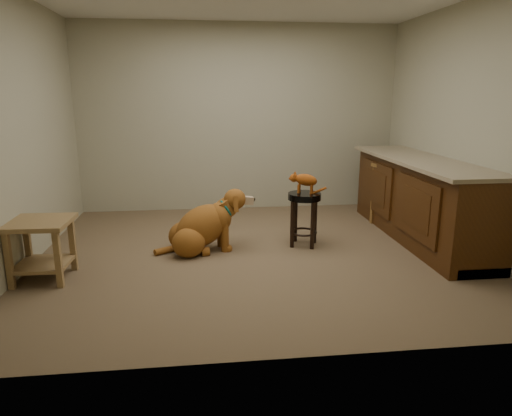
{
  "coord_description": "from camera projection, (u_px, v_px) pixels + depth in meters",
  "views": [
    {
      "loc": [
        -0.54,
        -4.56,
        1.65
      ],
      "look_at": [
        0.02,
        0.18,
        0.45
      ],
      "focal_mm": 32.0,
      "sensor_mm": 36.0,
      "label": 1
    }
  ],
  "objects": [
    {
      "name": "room_shell",
      "position": [
        256.0,
        91.0,
        4.44
      ],
      "size": [
        4.54,
        4.04,
        2.62
      ],
      "color": "#A19D81",
      "rests_on": "ground"
    },
    {
      "name": "side_table",
      "position": [
        41.0,
        241.0,
        4.09
      ],
      "size": [
        0.55,
        0.55,
        0.56
      ],
      "rotation": [
        0.0,
        0.0,
        -0.04
      ],
      "color": "olive",
      "rests_on": "ground"
    },
    {
      "name": "tabby_kitten",
      "position": [
        304.0,
        180.0,
        4.94
      ],
      "size": [
        0.41,
        0.2,
        0.26
      ],
      "rotation": [
        0.0,
        0.0,
        -0.36
      ],
      "color": "#893C0D",
      "rests_on": "padded_stool"
    },
    {
      "name": "cabinet_run",
      "position": [
        420.0,
        201.0,
        5.26
      ],
      "size": [
        0.7,
        2.56,
        0.94
      ],
      "color": "#46260C",
      "rests_on": "ground"
    },
    {
      "name": "wood_stool",
      "position": [
        393.0,
        194.0,
        5.77
      ],
      "size": [
        0.5,
        0.5,
        0.79
      ],
      "rotation": [
        0.0,
        0.0,
        0.18
      ],
      "color": "brown",
      "rests_on": "ground"
    },
    {
      "name": "padded_stool",
      "position": [
        304.0,
        208.0,
        5.01
      ],
      "size": [
        0.39,
        0.39,
        0.59
      ],
      "rotation": [
        0.0,
        0.0,
        -0.36
      ],
      "color": "black",
      "rests_on": "ground"
    },
    {
      "name": "floor",
      "position": [
        256.0,
        253.0,
        4.85
      ],
      "size": [
        4.5,
        4.0,
        0.01
      ],
      "primitive_type": "cube",
      "color": "brown",
      "rests_on": "ground"
    },
    {
      "name": "golden_retriever",
      "position": [
        203.0,
        227.0,
        4.86
      ],
      "size": [
        1.1,
        0.6,
        0.71
      ],
      "rotation": [
        0.0,
        0.0,
        0.2
      ],
      "color": "brown",
      "rests_on": "ground"
    }
  ]
}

